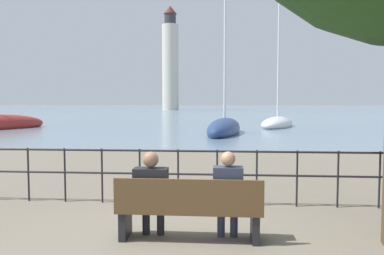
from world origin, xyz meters
TOP-DOWN VIEW (x-y plane):
  - ground_plane at (0.00, 0.00)m, footprint 1000.00×1000.00m
  - harbor_water at (0.00, 159.81)m, footprint 600.00×300.00m
  - park_bench at (0.00, -0.07)m, footprint 2.04×0.45m
  - seated_person_left at (-0.54, 0.01)m, footprint 0.48×0.35m
  - seated_person_right at (0.54, 0.01)m, footprint 0.41×0.35m
  - promenade_railing at (0.00, 1.83)m, footprint 11.14×0.04m
  - sailboat_0 at (4.99, 25.59)m, footprint 4.31×7.01m
  - sailboat_2 at (0.64, 18.28)m, footprint 2.89×7.39m
  - harbor_lighthouse at (-14.35, 103.03)m, footprint 4.71×4.71m

SIDE VIEW (x-z plane):
  - ground_plane at x=0.00m, z-range 0.00..0.00m
  - harbor_water at x=0.00m, z-range 0.00..0.01m
  - sailboat_0 at x=4.99m, z-range -5.66..6.30m
  - sailboat_2 at x=0.64m, z-range -4.64..5.31m
  - park_bench at x=0.00m, z-range -0.01..0.89m
  - seated_person_right at x=0.54m, z-range 0.06..1.32m
  - seated_person_left at x=-0.54m, z-range 0.06..1.31m
  - promenade_railing at x=0.00m, z-range 0.17..1.22m
  - harbor_lighthouse at x=-14.35m, z-range -1.04..28.84m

